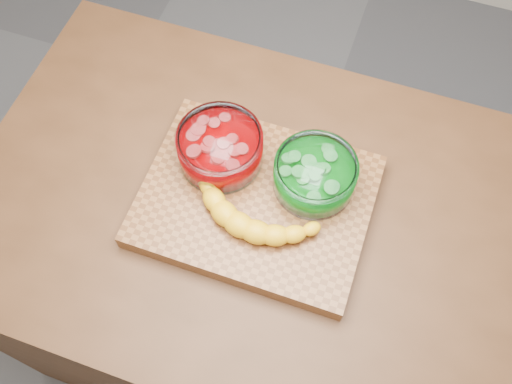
% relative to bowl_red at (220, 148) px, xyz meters
% --- Properties ---
extents(ground, '(3.50, 3.50, 0.00)m').
position_rel_bowl_red_xyz_m(ground, '(0.10, -0.06, -0.98)').
color(ground, '#5A5A5F').
rests_on(ground, ground).
extents(counter, '(1.20, 0.80, 0.90)m').
position_rel_bowl_red_xyz_m(counter, '(0.10, -0.06, -0.53)').
color(counter, '#482A15').
rests_on(counter, ground).
extents(cutting_board, '(0.45, 0.35, 0.04)m').
position_rel_bowl_red_xyz_m(cutting_board, '(0.10, -0.06, -0.06)').
color(cutting_board, brown).
rests_on(cutting_board, counter).
extents(bowl_red, '(0.17, 0.17, 0.08)m').
position_rel_bowl_red_xyz_m(bowl_red, '(0.00, 0.00, 0.00)').
color(bowl_red, white).
rests_on(bowl_red, cutting_board).
extents(bowl_green, '(0.16, 0.16, 0.08)m').
position_rel_bowl_red_xyz_m(bowl_green, '(0.20, 0.00, -0.00)').
color(bowl_green, white).
rests_on(bowl_green, cutting_board).
extents(banana, '(0.30, 0.17, 0.04)m').
position_rel_bowl_red_xyz_m(banana, '(0.10, -0.09, -0.02)').
color(banana, gold).
rests_on(banana, cutting_board).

